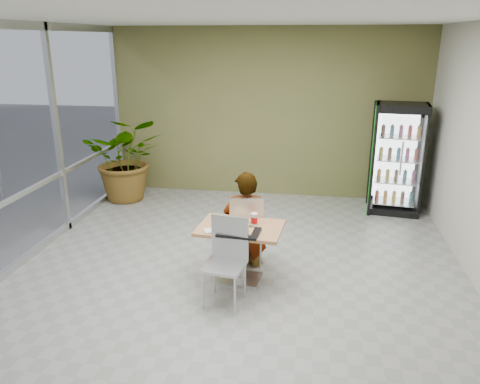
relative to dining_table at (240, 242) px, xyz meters
name	(u,v)px	position (x,y,z in m)	size (l,w,h in m)	color
ground	(237,276)	(-0.06, 0.10, -0.54)	(7.00, 7.00, 0.00)	gray
room_envelope	(237,158)	(-0.06, 0.10, 1.06)	(6.00, 7.00, 3.20)	#B9B7A7
storefront_frame	(10,149)	(-3.06, 0.10, 1.06)	(0.10, 7.00, 3.20)	silver
dining_table	(240,242)	(0.00, 0.00, 0.00)	(1.09, 0.81, 0.75)	#BA794F
chair_far	(246,225)	(0.01, 0.44, 0.05)	(0.52, 0.53, 1.01)	silver
chair_near	(227,253)	(-0.09, -0.46, 0.06)	(0.51, 0.52, 1.02)	silver
seated_woman	(245,229)	(-0.01, 0.49, -0.03)	(0.60, 0.39, 1.62)	black
pizza_plate	(243,223)	(0.01, 0.08, 0.23)	(0.28, 0.21, 0.03)	silver
soda_cup	(254,219)	(0.16, 0.07, 0.29)	(0.09, 0.09, 0.16)	silver
napkin_stack	(210,231)	(-0.34, -0.22, 0.22)	(0.14, 0.14, 0.02)	silver
cafeteria_tray	(239,232)	(0.02, -0.22, 0.23)	(0.49, 0.36, 0.03)	black
beverage_fridge	(397,159)	(2.32, 2.96, 0.43)	(0.96, 0.78, 1.93)	black
potted_plant	(127,158)	(-2.63, 2.86, 0.27)	(1.45, 1.26, 1.62)	#336E2C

